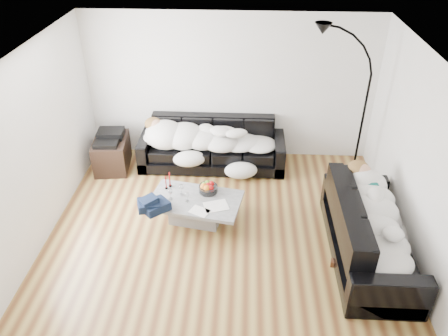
# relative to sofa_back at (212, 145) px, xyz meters

# --- Properties ---
(ground) EXTENTS (5.00, 5.00, 0.00)m
(ground) POSITION_rel_sofa_back_xyz_m (0.29, -1.80, -0.42)
(ground) COLOR brown
(ground) RESTS_ON ground
(wall_back) EXTENTS (5.00, 0.02, 2.60)m
(wall_back) POSITION_rel_sofa_back_xyz_m (0.29, 0.45, 0.88)
(wall_back) COLOR silver
(wall_back) RESTS_ON ground
(wall_left) EXTENTS (0.02, 4.50, 2.60)m
(wall_left) POSITION_rel_sofa_back_xyz_m (-2.21, -1.80, 0.88)
(wall_left) COLOR silver
(wall_left) RESTS_ON ground
(wall_right) EXTENTS (0.02, 4.50, 2.60)m
(wall_right) POSITION_rel_sofa_back_xyz_m (2.79, -1.80, 0.88)
(wall_right) COLOR silver
(wall_right) RESTS_ON ground
(ceiling) EXTENTS (5.00, 5.00, 0.00)m
(ceiling) POSITION_rel_sofa_back_xyz_m (0.29, -1.80, 2.18)
(ceiling) COLOR white
(ceiling) RESTS_ON ground
(sofa_back) EXTENTS (2.54, 0.88, 0.83)m
(sofa_back) POSITION_rel_sofa_back_xyz_m (0.00, 0.00, 0.00)
(sofa_back) COLOR black
(sofa_back) RESTS_ON ground
(sofa_right) EXTENTS (0.94, 2.20, 0.89)m
(sofa_right) POSITION_rel_sofa_back_xyz_m (2.27, -2.17, 0.03)
(sofa_right) COLOR black
(sofa_right) RESTS_ON ground
(sleeper_back) EXTENTS (2.15, 0.74, 0.43)m
(sleeper_back) POSITION_rel_sofa_back_xyz_m (0.00, -0.05, 0.22)
(sleeper_back) COLOR white
(sleeper_back) RESTS_ON sofa_back
(sleeper_right) EXTENTS (0.80, 1.89, 0.46)m
(sleeper_right) POSITION_rel_sofa_back_xyz_m (2.27, -2.17, 0.24)
(sleeper_right) COLOR white
(sleeper_right) RESTS_ON sofa_right
(teal_cushion) EXTENTS (0.42, 0.38, 0.20)m
(teal_cushion) POSITION_rel_sofa_back_xyz_m (2.21, -1.49, 0.30)
(teal_cushion) COLOR #0C564D
(teal_cushion) RESTS_ON sofa_right
(coffee_table) EXTENTS (1.44, 1.00, 0.39)m
(coffee_table) POSITION_rel_sofa_back_xyz_m (-0.12, -1.57, -0.22)
(coffee_table) COLOR #939699
(coffee_table) RESTS_ON ground
(fruit_bowl) EXTENTS (0.32, 0.32, 0.17)m
(fruit_bowl) POSITION_rel_sofa_back_xyz_m (0.05, -1.38, 0.06)
(fruit_bowl) COLOR white
(fruit_bowl) RESTS_ON coffee_table
(wine_glass_a) EXTENTS (0.09, 0.09, 0.18)m
(wine_glass_a) POSITION_rel_sofa_back_xyz_m (-0.34, -1.47, 0.06)
(wine_glass_a) COLOR white
(wine_glass_a) RESTS_ON coffee_table
(wine_glass_b) EXTENTS (0.09, 0.09, 0.17)m
(wine_glass_b) POSITION_rel_sofa_back_xyz_m (-0.49, -1.58, 0.06)
(wine_glass_b) COLOR white
(wine_glass_b) RESTS_ON coffee_table
(wine_glass_c) EXTENTS (0.08, 0.08, 0.17)m
(wine_glass_c) POSITION_rel_sofa_back_xyz_m (-0.23, -1.63, 0.05)
(wine_glass_c) COLOR white
(wine_glass_c) RESTS_ON coffee_table
(candle_left) EXTENTS (0.04, 0.04, 0.22)m
(candle_left) POSITION_rel_sofa_back_xyz_m (-0.59, -1.33, 0.08)
(candle_left) COLOR maroon
(candle_left) RESTS_ON coffee_table
(candle_right) EXTENTS (0.05, 0.05, 0.25)m
(candle_right) POSITION_rel_sofa_back_xyz_m (-0.54, -1.27, 0.10)
(candle_right) COLOR maroon
(candle_right) RESTS_ON coffee_table
(newspaper_a) EXTENTS (0.40, 0.35, 0.01)m
(newspaper_a) POSITION_rel_sofa_back_xyz_m (0.19, -1.72, -0.02)
(newspaper_a) COLOR silver
(newspaper_a) RESTS_ON coffee_table
(newspaper_b) EXTENTS (0.33, 0.29, 0.01)m
(newspaper_b) POSITION_rel_sofa_back_xyz_m (-0.03, -1.85, -0.02)
(newspaper_b) COLOR silver
(newspaper_b) RESTS_ON coffee_table
(navy_jacket) EXTENTS (0.47, 0.43, 0.19)m
(navy_jacket) POSITION_rel_sofa_back_xyz_m (-0.69, -1.85, 0.15)
(navy_jacket) COLOR black
(navy_jacket) RESTS_ON coffee_table
(shoes) EXTENTS (0.53, 0.47, 0.10)m
(shoes) POSITION_rel_sofa_back_xyz_m (1.97, -2.37, -0.37)
(shoes) COLOR #472311
(shoes) RESTS_ON ground
(av_cabinet) EXTENTS (0.64, 0.86, 0.55)m
(av_cabinet) POSITION_rel_sofa_back_xyz_m (-1.76, -0.17, -0.14)
(av_cabinet) COLOR black
(av_cabinet) RESTS_ON ground
(stereo) EXTENTS (0.46, 0.37, 0.13)m
(stereo) POSITION_rel_sofa_back_xyz_m (-1.76, -0.17, 0.20)
(stereo) COLOR black
(stereo) RESTS_ON av_cabinet
(floor_lamp) EXTENTS (0.90, 0.65, 2.31)m
(floor_lamp) POSITION_rel_sofa_back_xyz_m (2.43, -0.33, 0.74)
(floor_lamp) COLOR black
(floor_lamp) RESTS_ON ground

